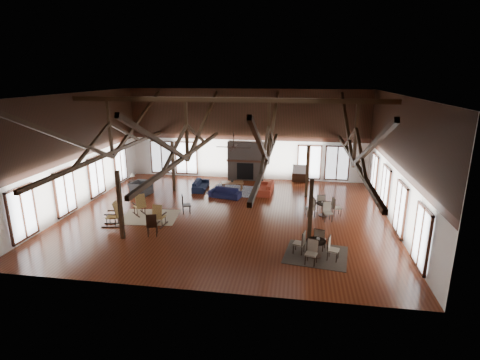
% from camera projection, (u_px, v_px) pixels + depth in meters
% --- Properties ---
extents(floor, '(16.00, 16.00, 0.00)m').
position_uv_depth(floor, '(228.00, 214.00, 19.12)').
color(floor, '#5D2613').
rests_on(floor, ground).
extents(ceiling, '(16.00, 14.00, 0.02)m').
position_uv_depth(ceiling, '(226.00, 94.00, 17.47)').
color(ceiling, black).
rests_on(ceiling, wall_back).
extents(wall_back, '(16.00, 0.02, 6.00)m').
position_uv_depth(wall_back, '(247.00, 135.00, 24.95)').
color(wall_back, white).
rests_on(wall_back, floor).
extents(wall_front, '(16.00, 0.02, 6.00)m').
position_uv_depth(wall_front, '(185.00, 205.00, 11.65)').
color(wall_front, white).
rests_on(wall_front, floor).
extents(wall_left, '(0.02, 14.00, 6.00)m').
position_uv_depth(wall_left, '(76.00, 152.00, 19.48)').
color(wall_left, white).
rests_on(wall_left, floor).
extents(wall_right, '(0.02, 14.00, 6.00)m').
position_uv_depth(wall_right, '(399.00, 163.00, 17.11)').
color(wall_right, white).
rests_on(wall_right, floor).
extents(roof_truss, '(15.60, 14.07, 3.14)m').
position_uv_depth(roof_truss, '(227.00, 136.00, 18.02)').
color(roof_truss, black).
rests_on(roof_truss, wall_back).
extents(post_grid, '(8.16, 7.16, 3.05)m').
position_uv_depth(post_grid, '(227.00, 186.00, 18.70)').
color(post_grid, black).
rests_on(post_grid, floor).
extents(fireplace, '(2.50, 0.69, 2.60)m').
position_uv_depth(fireplace, '(246.00, 161.00, 25.11)').
color(fireplace, brown).
rests_on(fireplace, floor).
extents(ceiling_fan, '(1.60, 1.60, 0.75)m').
position_uv_depth(ceiling_fan, '(234.00, 147.00, 17.07)').
color(ceiling_fan, black).
rests_on(ceiling_fan, roof_truss).
extents(sofa_navy_front, '(1.95, 1.10, 0.54)m').
position_uv_depth(sofa_navy_front, '(225.00, 193.00, 21.70)').
color(sofa_navy_front, '#121434').
rests_on(sofa_navy_front, floor).
extents(sofa_navy_left, '(1.95, 0.83, 0.56)m').
position_uv_depth(sofa_navy_left, '(201.00, 185.00, 23.21)').
color(sofa_navy_left, black).
rests_on(sofa_navy_left, floor).
extents(sofa_orange, '(2.12, 0.93, 0.61)m').
position_uv_depth(sofa_orange, '(266.00, 188.00, 22.56)').
color(sofa_orange, maroon).
rests_on(sofa_orange, floor).
extents(coffee_table, '(1.46, 0.95, 0.51)m').
position_uv_depth(coffee_table, '(233.00, 183.00, 22.99)').
color(coffee_table, brown).
rests_on(coffee_table, floor).
extents(vase, '(0.20, 0.20, 0.19)m').
position_uv_depth(vase, '(232.00, 180.00, 22.98)').
color(vase, '#B2B2B2').
rests_on(vase, coffee_table).
extents(armchair, '(1.34, 1.21, 0.78)m').
position_uv_depth(armchair, '(141.00, 188.00, 22.19)').
color(armchair, '#2B2B2D').
rests_on(armchair, floor).
extents(side_table_lamp, '(0.43, 0.43, 1.09)m').
position_uv_depth(side_table_lamp, '(133.00, 183.00, 23.18)').
color(side_table_lamp, black).
rests_on(side_table_lamp, floor).
extents(rocking_chair_a, '(0.94, 0.94, 1.12)m').
position_uv_depth(rocking_chair_a, '(140.00, 205.00, 18.92)').
color(rocking_chair_a, '#A5833E').
rests_on(rocking_chair_a, floor).
extents(rocking_chair_b, '(0.53, 0.88, 1.08)m').
position_uv_depth(rocking_chair_b, '(159.00, 216.00, 17.56)').
color(rocking_chair_b, '#A5833E').
rests_on(rocking_chair_b, floor).
extents(rocking_chair_c, '(1.00, 0.65, 1.20)m').
position_uv_depth(rocking_chair_c, '(114.00, 214.00, 17.57)').
color(rocking_chair_c, '#A5833E').
rests_on(rocking_chair_c, floor).
extents(side_chair_a, '(0.55, 0.55, 1.00)m').
position_uv_depth(side_chair_a, '(184.00, 203.00, 19.10)').
color(side_chair_a, black).
rests_on(side_chair_a, floor).
extents(side_chair_b, '(0.56, 0.56, 1.07)m').
position_uv_depth(side_chair_b, '(152.00, 223.00, 16.41)').
color(side_chair_b, black).
rests_on(side_chair_b, floor).
extents(cafe_table_near, '(1.84, 1.84, 0.94)m').
position_uv_depth(cafe_table_near, '(316.00, 245.00, 14.62)').
color(cafe_table_near, black).
rests_on(cafe_table_near, floor).
extents(cafe_table_far, '(1.84, 1.84, 0.94)m').
position_uv_depth(cafe_table_far, '(324.00, 207.00, 18.81)').
color(cafe_table_far, black).
rests_on(cafe_table_far, floor).
extents(cup_near, '(0.16, 0.16, 0.11)m').
position_uv_depth(cup_near, '(318.00, 239.00, 14.57)').
color(cup_near, '#B2B2B2').
rests_on(cup_near, cafe_table_near).
extents(cup_far, '(0.11, 0.11, 0.09)m').
position_uv_depth(cup_far, '(323.00, 202.00, 18.76)').
color(cup_far, '#B2B2B2').
rests_on(cup_far, cafe_table_far).
extents(tv_console, '(1.10, 0.41, 0.55)m').
position_uv_depth(tv_console, '(300.00, 177.00, 24.92)').
color(tv_console, black).
rests_on(tv_console, floor).
extents(television, '(1.06, 0.16, 0.61)m').
position_uv_depth(television, '(301.00, 169.00, 24.75)').
color(television, '#B2B2B2').
rests_on(television, tv_console).
extents(rug_tan, '(2.96, 2.44, 0.01)m').
position_uv_depth(rug_tan, '(150.00, 217.00, 18.79)').
color(rug_tan, tan).
rests_on(rug_tan, floor).
extents(rug_navy, '(3.29, 2.64, 0.01)m').
position_uv_depth(rug_navy, '(235.00, 190.00, 23.04)').
color(rug_navy, '#171E41').
rests_on(rug_navy, floor).
extents(rug_dark, '(2.70, 2.51, 0.01)m').
position_uv_depth(rug_dark, '(316.00, 255.00, 14.88)').
color(rug_dark, black).
rests_on(rug_dark, floor).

